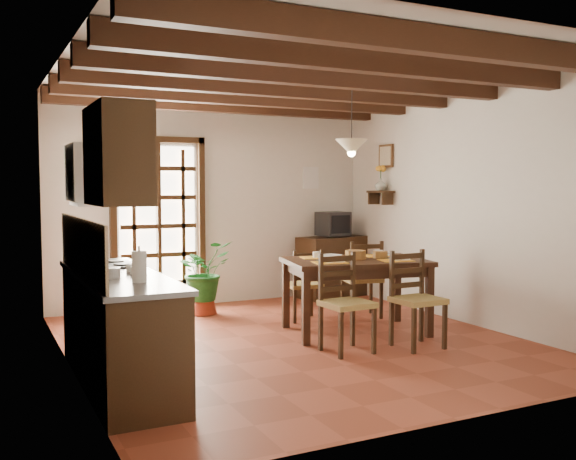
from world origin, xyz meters
TOP-DOWN VIEW (x-y plane):
  - ground_plane at (0.00, 0.00)m, footprint 5.00×5.00m
  - room_shell at (0.00, 0.00)m, footprint 4.52×5.02m
  - ceiling_beams at (0.00, 0.00)m, footprint 4.50×4.34m
  - french_door at (-0.80, 2.45)m, footprint 1.26×0.11m
  - kitchen_counter at (-1.96, -0.60)m, footprint 0.64×2.25m
  - upper_cabinet at (-2.08, -1.30)m, footprint 0.35×0.80m
  - range_hood at (-2.05, -0.05)m, footprint 0.38×0.60m
  - counter_items at (-1.95, -0.51)m, footprint 0.50×1.43m
  - dining_table at (0.80, 0.11)m, footprint 1.68×1.26m
  - chair_near_left at (0.26, -0.56)m, footprint 0.47×0.45m
  - chair_near_right at (1.00, -0.72)m, footprint 0.46×0.44m
  - chair_far_left at (0.59, 0.95)m, footprint 0.44×0.42m
  - chair_far_right at (1.32, 0.80)m, footprint 0.53×0.51m
  - table_setting at (0.80, 0.11)m, footprint 1.10×0.73m
  - table_bowl at (0.54, 0.22)m, footprint 0.26×0.26m
  - sideboard at (1.74, 2.23)m, footprint 1.12×0.66m
  - crt_tv at (1.74, 2.22)m, footprint 0.45×0.42m
  - fuse_box at (1.50, 2.48)m, footprint 0.25×0.03m
  - plant_pot at (-0.39, 1.81)m, footprint 0.33×0.33m
  - potted_plant at (-0.39, 1.81)m, footprint 2.17×2.02m
  - wall_shelf at (2.14, 1.60)m, footprint 0.20×0.42m
  - shelf_vase at (2.14, 1.60)m, footprint 0.15×0.15m
  - shelf_flowers at (2.14, 1.60)m, footprint 0.14×0.14m
  - framed_picture at (2.22, 1.60)m, footprint 0.03×0.32m
  - pendant_lamp at (0.80, 0.21)m, footprint 0.36×0.36m

SIDE VIEW (x-z plane):
  - ground_plane at x=0.00m, z-range 0.00..0.00m
  - plant_pot at x=-0.39m, z-range 0.01..0.21m
  - chair_far_left at x=0.59m, z-range -0.16..0.71m
  - chair_far_right at x=1.32m, z-range -0.18..0.78m
  - chair_near_left at x=0.26m, z-range -0.18..0.79m
  - chair_near_right at x=1.00m, z-range -0.18..0.79m
  - sideboard at x=1.74m, z-range 0.00..0.89m
  - kitchen_counter at x=-1.96m, z-range -0.22..1.16m
  - potted_plant at x=-0.39m, z-range -0.41..1.55m
  - dining_table at x=0.80m, z-range 0.31..1.13m
  - table_bowl at x=0.54m, z-range 0.82..0.88m
  - table_setting at x=0.80m, z-range 0.88..0.97m
  - counter_items at x=-1.95m, z-range 0.83..1.08m
  - crt_tv at x=1.74m, z-range 0.90..1.25m
  - french_door at x=-0.80m, z-range 0.02..2.34m
  - wall_shelf at x=2.14m, z-range 1.41..1.61m
  - shelf_vase at x=2.14m, z-range 1.57..1.73m
  - range_hood at x=-2.05m, z-range 1.46..2.00m
  - fuse_box at x=1.50m, z-range 1.59..1.91m
  - room_shell at x=0.00m, z-range 0.41..3.22m
  - upper_cabinet at x=-2.08m, z-range 1.50..2.20m
  - shelf_flowers at x=2.14m, z-range 1.68..2.04m
  - framed_picture at x=2.22m, z-range 1.89..2.21m
  - pendant_lamp at x=0.80m, z-range 1.66..2.50m
  - ceiling_beams at x=0.00m, z-range 2.59..2.79m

